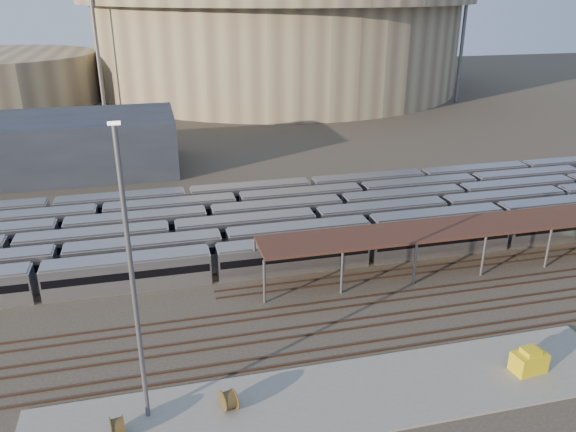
# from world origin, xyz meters

# --- Properties ---
(ground) EXTENTS (420.00, 420.00, 0.00)m
(ground) POSITION_xyz_m (0.00, 0.00, 0.00)
(ground) COLOR #383026
(ground) RESTS_ON ground
(apron) EXTENTS (50.00, 9.00, 0.20)m
(apron) POSITION_xyz_m (-5.00, -15.00, 0.10)
(apron) COLOR gray
(apron) RESTS_ON ground
(subway_trains) EXTENTS (127.11, 23.90, 3.60)m
(subway_trains) POSITION_xyz_m (3.59, 18.50, 1.80)
(subway_trains) COLOR silver
(subway_trains) RESTS_ON ground
(inspection_shed) EXTENTS (60.30, 6.00, 5.30)m
(inspection_shed) POSITION_xyz_m (22.00, 4.00, 4.98)
(inspection_shed) COLOR slate
(inspection_shed) RESTS_ON ground
(empty_tracks) EXTENTS (170.00, 9.62, 0.18)m
(empty_tracks) POSITION_xyz_m (0.00, -5.00, 0.09)
(empty_tracks) COLOR #4C3323
(empty_tracks) RESTS_ON ground
(stadium) EXTENTS (124.00, 124.00, 32.50)m
(stadium) POSITION_xyz_m (25.00, 140.00, 16.47)
(stadium) COLOR #988C67
(stadium) RESTS_ON ground
(service_building) EXTENTS (42.00, 20.00, 10.00)m
(service_building) POSITION_xyz_m (-35.00, 55.00, 5.00)
(service_building) COLOR #1E232D
(service_building) RESTS_ON ground
(floodlight_0) EXTENTS (4.00, 1.00, 38.40)m
(floodlight_0) POSITION_xyz_m (-30.00, 110.00, 20.65)
(floodlight_0) COLOR slate
(floodlight_0) RESTS_ON ground
(floodlight_2) EXTENTS (4.00, 1.00, 38.40)m
(floodlight_2) POSITION_xyz_m (70.00, 100.00, 20.65)
(floodlight_2) COLOR slate
(floodlight_2) RESTS_ON ground
(floodlight_3) EXTENTS (4.00, 1.00, 38.40)m
(floodlight_3) POSITION_xyz_m (-10.00, 160.00, 20.65)
(floodlight_3) COLOR slate
(floodlight_3) RESTS_ON ground
(cable_reel_west) EXTENTS (1.15, 1.74, 1.62)m
(cable_reel_west) POSITION_xyz_m (-22.44, -15.15, 1.01)
(cable_reel_west) COLOR #503F20
(cable_reel_west) RESTS_ON apron
(cable_reel_east) EXTENTS (1.40, 1.93, 1.73)m
(cable_reel_east) POSITION_xyz_m (-14.08, -14.26, 1.07)
(cable_reel_east) COLOR #503F20
(cable_reel_east) RESTS_ON apron
(yard_light_pole) EXTENTS (0.81, 0.36, 23.07)m
(yard_light_pole) POSITION_xyz_m (-20.29, -13.41, 11.82)
(yard_light_pole) COLOR slate
(yard_light_pole) RESTS_ON apron
(yellow_equipment) EXTENTS (3.02, 2.08, 1.77)m
(yellow_equipment) POSITION_xyz_m (11.78, -15.68, 1.09)
(yellow_equipment) COLOR gold
(yellow_equipment) RESTS_ON apron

